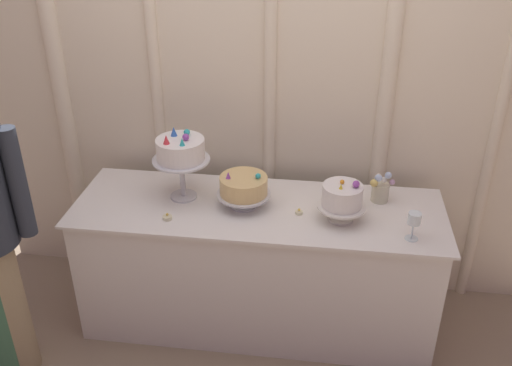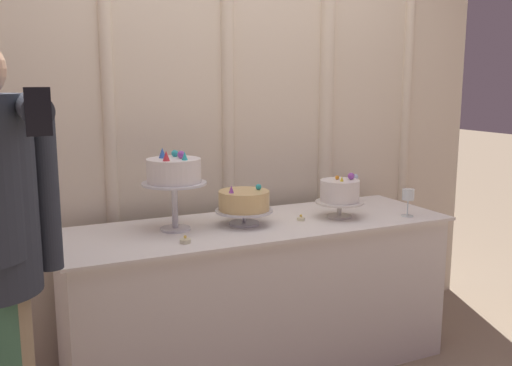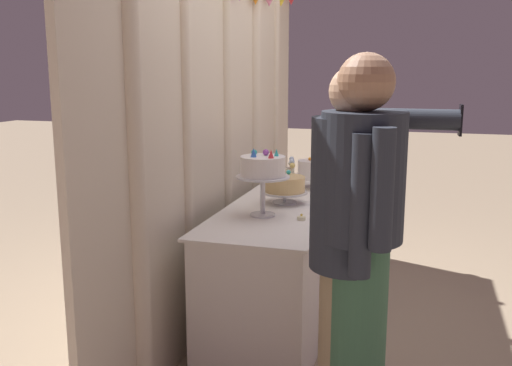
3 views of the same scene
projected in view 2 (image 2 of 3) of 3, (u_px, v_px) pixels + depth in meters
The scene contains 9 objects.
draped_curtain at pixel (221, 88), 3.10m from camera, with size 3.45×0.19×2.65m.
cake_table at pixel (259, 296), 2.91m from camera, with size 1.97×0.65×0.77m.
cake_display_leftmost at pixel (174, 174), 2.67m from camera, with size 0.31×0.31×0.39m.
cake_display_center at pixel (244, 202), 2.80m from camera, with size 0.29×0.29×0.21m.
cake_display_rightmost at pixel (340, 193), 2.95m from camera, with size 0.25×0.25×0.23m.
wine_glass at pixel (408, 196), 2.98m from camera, with size 0.06×0.06×0.15m.
flower_vase at pixel (349, 193), 3.24m from camera, with size 0.13×0.14×0.18m.
tealight_far_left at pixel (185, 241), 2.50m from camera, with size 0.05×0.05×0.04m.
tealight_near_left at pixel (301, 219), 2.90m from camera, with size 0.04×0.04×0.03m.
Camera 2 is at (-1.19, -2.40, 1.48)m, focal length 39.88 mm.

